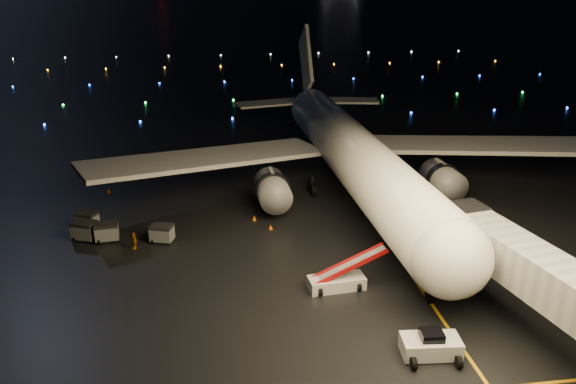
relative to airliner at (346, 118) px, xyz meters
name	(u,v)px	position (x,y,z in m)	size (l,w,h in m)	color
ground	(214,22)	(-11.22, 274.28, -8.46)	(2000.00, 2000.00, 0.00)	black
lane_centre	(375,223)	(0.78, -10.72, -8.45)	(0.25, 80.00, 0.02)	orange
airliner	(346,118)	(0.00, 0.00, 0.00)	(59.70, 56.71, 16.91)	white
pushback_tug	(431,343)	(-1.66, -32.05, -7.54)	(3.85, 2.02, 1.83)	silver
belt_loader	(337,271)	(-5.95, -22.83, -6.85)	(6.63, 1.81, 3.22)	silver
crew_c	(134,241)	(-22.89, -13.29, -7.66)	(0.93, 0.39, 1.59)	orange
safety_cone_0	(271,227)	(-9.97, -10.78, -8.20)	(0.46, 0.46, 0.52)	#ED5D08
safety_cone_1	(272,206)	(-9.27, -5.43, -8.19)	(0.46, 0.46, 0.53)	#ED5D08
safety_cone_2	(254,218)	(-11.40, -8.34, -8.19)	(0.46, 0.46, 0.52)	#ED5D08
safety_cone_3	(109,191)	(-27.55, 1.77, -8.19)	(0.47, 0.47, 0.53)	#ED5D08
taxiway_lights	(226,77)	(-11.22, 80.28, -8.28)	(164.00, 92.00, 0.36)	black
baggage_cart_0	(162,233)	(-20.43, -12.22, -7.60)	(2.03, 1.42, 1.72)	gray
baggage_cart_1	(107,232)	(-25.63, -11.25, -7.55)	(2.14, 1.50, 1.82)	gray
baggage_cart_2	(87,220)	(-28.03, -8.00, -7.63)	(1.94, 1.36, 1.65)	gray
baggage_cart_3	(85,231)	(-27.72, -10.74, -7.53)	(2.19, 1.53, 1.86)	gray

